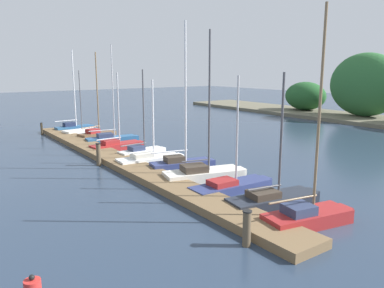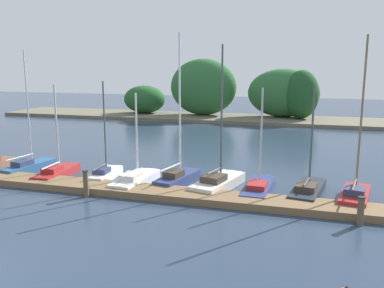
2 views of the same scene
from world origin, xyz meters
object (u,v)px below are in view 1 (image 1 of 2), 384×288
object	(u,v)px
sailboat_8	(205,173)
sailboat_4	(118,145)
sailboat_3	(112,138)
sailboat_9	(233,185)
sailboat_5	(143,151)
sailboat_11	(309,214)
mooring_piling_2	(247,228)
sailboat_7	(183,162)
sailboat_0	(75,127)
mooring_piling_0	(42,129)
mooring_piling_1	(99,154)
sailboat_10	(275,198)
sailboat_1	(81,132)
sailboat_6	(151,159)
sailboat_2	(98,134)

from	to	relation	value
sailboat_8	sailboat_4	bearing A→B (deg)	107.17
sailboat_3	sailboat_9	xyz separation A→B (m)	(14.44, -0.16, -0.08)
sailboat_4	sailboat_5	xyz separation A→B (m)	(2.92, 0.49, 0.01)
sailboat_9	sailboat_11	xyz separation A→B (m)	(4.70, -0.35, 0.14)
sailboat_11	mooring_piling_2	size ratio (longest dim) A/B	6.44
sailboat_3	sailboat_7	xyz separation A→B (m)	(9.90, 0.02, 0.10)
sailboat_0	mooring_piling_0	bearing A→B (deg)	175.34
sailboat_9	mooring_piling_1	bearing A→B (deg)	114.40
sailboat_5	sailboat_11	distance (m)	13.71
sailboat_11	mooring_piling_2	bearing A→B (deg)	-171.43
sailboat_11	sailboat_10	bearing A→B (deg)	86.55
sailboat_3	sailboat_9	bearing A→B (deg)	-83.89
sailboat_1	sailboat_3	distance (m)	4.91
sailboat_9	mooring_piling_2	bearing A→B (deg)	-124.80
sailboat_5	sailboat_9	distance (m)	9.00
sailboat_7	sailboat_10	world-z (taller)	sailboat_7
sailboat_9	mooring_piling_2	distance (m)	5.79
mooring_piling_0	sailboat_4	bearing A→B (deg)	16.76
sailboat_6	sailboat_7	distance (m)	2.38
sailboat_6	mooring_piling_0	world-z (taller)	sailboat_6
sailboat_3	sailboat_4	distance (m)	2.62
sailboat_8	sailboat_7	bearing A→B (deg)	99.28
sailboat_10	sailboat_11	size ratio (longest dim) A/B	0.71
sailboat_1	sailboat_5	world-z (taller)	sailboat_5
sailboat_7	mooring_piling_2	world-z (taller)	sailboat_7
sailboat_7	mooring_piling_2	size ratio (longest dim) A/B	6.71
sailboat_10	sailboat_8	bearing A→B (deg)	101.47
sailboat_4	mooring_piling_0	bearing A→B (deg)	102.55
sailboat_5	sailboat_2	bearing A→B (deg)	85.97
sailboat_3	sailboat_6	xyz separation A→B (m)	(7.69, -0.84, -0.03)
sailboat_1	mooring_piling_2	world-z (taller)	sailboat_1
mooring_piling_0	sailboat_2	bearing A→B (deg)	36.23
sailboat_2	mooring_piling_2	size ratio (longest dim) A/B	5.71
sailboat_2	sailboat_4	size ratio (longest dim) A/B	1.28
sailboat_3	sailboat_7	size ratio (longest dim) A/B	0.91
sailboat_6	sailboat_8	world-z (taller)	sailboat_8
sailboat_11	sailboat_3	bearing A→B (deg)	98.49
sailboat_5	sailboat_3	bearing A→B (deg)	83.53
sailboat_4	sailboat_7	world-z (taller)	sailboat_7
sailboat_9	sailboat_10	xyz separation A→B (m)	(2.50, 0.18, 0.03)
sailboat_2	mooring_piling_1	distance (m)	9.24
sailboat_1	sailboat_2	world-z (taller)	sailboat_2
sailboat_3	sailboat_6	world-z (taller)	sailboat_3
sailboat_8	sailboat_9	bearing A→B (deg)	-75.65
sailboat_4	sailboat_11	distance (m)	16.62
sailboat_2	sailboat_3	size ratio (longest dim) A/B	0.94
sailboat_4	mooring_piling_1	xyz separation A→B (m)	(3.65, -2.86, 0.36)
mooring_piling_0	mooring_piling_1	world-z (taller)	mooring_piling_1
mooring_piling_0	mooring_piling_2	world-z (taller)	mooring_piling_2
sailboat_11	sailboat_8	bearing A→B (deg)	97.21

